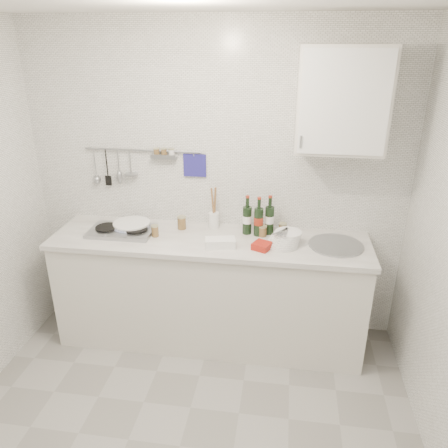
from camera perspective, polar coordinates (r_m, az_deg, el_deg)
name	(u,v)px	position (r m, az deg, el deg)	size (l,w,h in m)	color
floor	(180,446)	(3.05, -5.80, -26.91)	(3.00, 3.00, 0.00)	slate
back_wall	(215,185)	(3.51, -1.15, 5.10)	(3.00, 0.02, 2.50)	silver
counter	(211,292)	(3.58, -1.74, -8.92)	(2.44, 0.64, 0.96)	beige
wall_rail	(141,162)	(3.57, -10.84, 7.97)	(0.98, 0.09, 0.34)	#93969B
wall_cabinet	(342,100)	(3.15, 15.15, 15.36)	(0.60, 0.38, 0.70)	beige
plate_stack_hob	(130,226)	(3.57, -12.15, -0.25)	(0.32, 0.32, 0.06)	#4658A0
plate_stack_sink	(285,239)	(3.25, 7.96, -1.92)	(0.26, 0.25, 0.11)	white
wine_bottles	(258,216)	(3.37, 4.53, 1.11)	(0.24, 0.12, 0.31)	black
butter_dish	(220,243)	(3.20, -0.51, -2.47)	(0.22, 0.11, 0.07)	white
strawberry_punnet	(262,246)	(3.18, 4.96, -2.87)	(0.12, 0.12, 0.05)	red
utensil_crock	(214,218)	(3.51, -1.33, 0.79)	(0.08, 0.08, 0.35)	white
jar_a	(182,222)	(3.51, -5.55, 0.20)	(0.07, 0.07, 0.11)	brown
jar_b	(283,228)	(3.44, 7.65, -0.57)	(0.06, 0.06, 0.09)	brown
jar_c	(262,231)	(3.38, 5.05, -0.89)	(0.07, 0.07, 0.09)	brown
jar_d	(155,231)	(3.40, -9.00, -0.87)	(0.06, 0.06, 0.09)	brown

